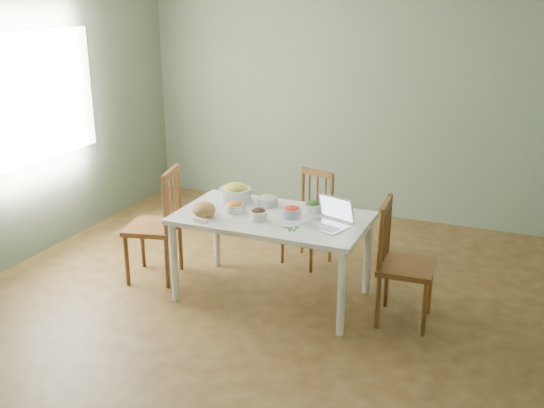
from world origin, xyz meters
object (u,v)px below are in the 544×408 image
at_px(dining_table, 272,257).
at_px(chair_far, 307,219).
at_px(chair_left, 152,224).
at_px(chair_right, 407,264).
at_px(bowl_squash, 235,193).
at_px(laptop, 325,214).
at_px(bread_boule, 204,210).

distance_m(dining_table, chair_far, 0.77).
xyz_separation_m(chair_far, chair_left, (-1.14, -0.83, 0.07)).
xyz_separation_m(chair_far, chair_right, (1.08, -0.75, 0.05)).
height_order(bowl_squash, laptop, laptop).
xyz_separation_m(chair_far, bread_boule, (-0.52, -1.00, 0.35)).
height_order(dining_table, chair_right, chair_right).
bearing_deg(chair_right, bread_boule, 95.90).
bearing_deg(chair_far, bread_boule, -101.63).
bearing_deg(laptop, dining_table, -170.20).
height_order(chair_right, bread_boule, chair_right).
height_order(dining_table, bowl_squash, bowl_squash).
distance_m(chair_far, bowl_squash, 0.81).
relative_size(chair_right, bread_boule, 5.07).
height_order(chair_right, laptop, chair_right).
xyz_separation_m(chair_far, bowl_squash, (-0.45, -0.56, 0.37)).
bearing_deg(chair_far, chair_right, -19.06).
xyz_separation_m(chair_left, laptop, (1.58, -0.01, 0.33)).
height_order(chair_right, bowl_squash, chair_right).
relative_size(chair_left, chair_right, 1.05).
distance_m(chair_left, bowl_squash, 0.79).
bearing_deg(dining_table, bread_boule, -154.51).
relative_size(chair_far, bread_boule, 4.58).
bearing_deg(bowl_squash, laptop, -17.24).
distance_m(chair_far, chair_right, 1.31).
relative_size(chair_left, bread_boule, 5.34).
bearing_deg(bowl_squash, chair_left, -158.46).
bearing_deg(dining_table, chair_left, -176.79).
bearing_deg(chair_far, laptop, -46.26).
xyz_separation_m(dining_table, chair_right, (1.10, 0.02, 0.12)).
bearing_deg(bowl_squash, chair_right, -6.85).
relative_size(dining_table, chair_right, 1.60).
relative_size(chair_left, bowl_squash, 3.67).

